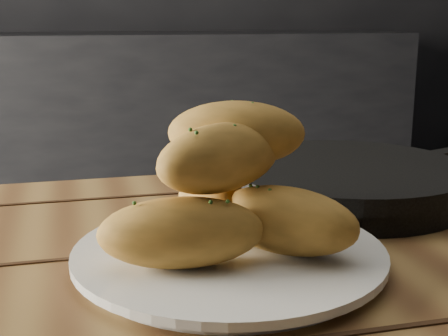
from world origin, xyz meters
TOP-DOWN VIEW (x-y plane):
  - counter at (0.00, 1.70)m, footprint 2.80×0.60m
  - plate at (-0.02, -0.64)m, footprint 0.29×0.29m
  - bread_rolls at (-0.02, -0.64)m, footprint 0.24×0.21m
  - skillet at (0.18, -0.46)m, footprint 0.44×0.31m

SIDE VIEW (x-z plane):
  - counter at x=0.00m, z-range 0.00..0.90m
  - plate at x=-0.02m, z-range 0.75..0.77m
  - skillet at x=0.18m, z-range 0.75..0.80m
  - bread_rolls at x=-0.02m, z-range 0.76..0.89m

